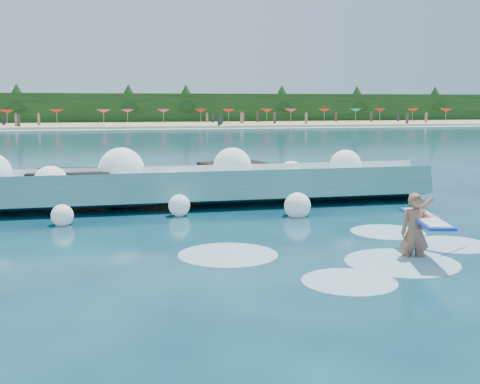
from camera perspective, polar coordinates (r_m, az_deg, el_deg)
The scene contains 11 objects.
ground at distance 13.41m, azimuth -4.33°, elevation -6.52°, with size 200.00×200.00×0.00m, color #07263E.
beach at distance 90.89m, azimuth -11.99°, elevation 6.21°, with size 140.00×20.00×0.40m, color tan.
wet_band at distance 79.90m, azimuth -11.81°, elevation 5.81°, with size 140.00×5.00×0.08m, color silver.
treeline at distance 100.83m, azimuth -12.17°, elevation 7.71°, with size 140.00×4.00×5.00m, color black.
breaking_wave at distance 20.58m, azimuth -8.24°, elevation 0.31°, with size 19.18×2.94×1.65m.
rock_cluster at distance 21.12m, azimuth -8.47°, elevation 0.27°, with size 8.43×3.56×1.54m.
surfer_with_board at distance 13.96m, azimuth 16.47°, elevation -3.45°, with size 1.23×2.97×1.80m.
wave_spray at distance 20.36m, azimuth -8.77°, elevation 1.55°, with size 15.43×4.54×2.06m.
surf_foam at distance 14.20m, azimuth 12.55°, elevation -5.85°, with size 8.91×5.99×0.13m.
beach_umbrellas at distance 93.44m, azimuth -12.06°, elevation 7.52°, with size 113.05×6.77×0.50m.
beachgoers at distance 87.05m, azimuth -11.94°, elevation 6.68°, with size 102.19×14.01×1.92m.
Camera 1 is at (-1.96, -12.81, 3.46)m, focal length 45.00 mm.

